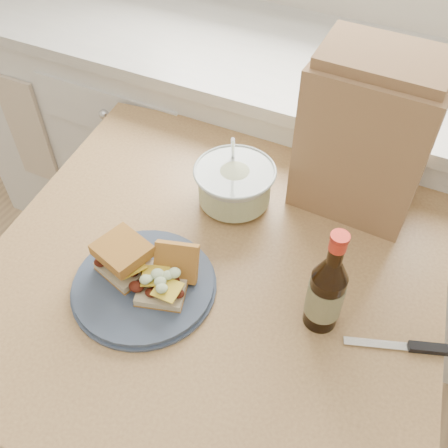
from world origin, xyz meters
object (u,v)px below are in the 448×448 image
at_px(plate, 144,285).
at_px(paper_bag, 365,141).
at_px(beer_bottle, 326,292).
at_px(coleslaw_bowl, 234,186).
at_px(dining_table, 215,292).

height_order(plate, paper_bag, paper_bag).
relative_size(plate, beer_bottle, 1.17).
height_order(plate, coleslaw_bowl, coleslaw_bowl).
relative_size(coleslaw_bowl, paper_bag, 0.55).
xyz_separation_m(dining_table, coleslaw_bowl, (-0.04, 0.19, 0.17)).
bearing_deg(beer_bottle, paper_bag, 81.55).
bearing_deg(plate, coleslaw_bowl, 79.88).
bearing_deg(coleslaw_bowl, dining_table, -77.74).
distance_m(coleslaw_bowl, paper_bag, 0.32).
relative_size(dining_table, plate, 3.72).
bearing_deg(dining_table, paper_bag, 49.24).
bearing_deg(plate, beer_bottle, 14.00).
bearing_deg(paper_bag, beer_bottle, -80.95).
height_order(coleslaw_bowl, beer_bottle, beer_bottle).
bearing_deg(coleslaw_bowl, beer_bottle, -37.67).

